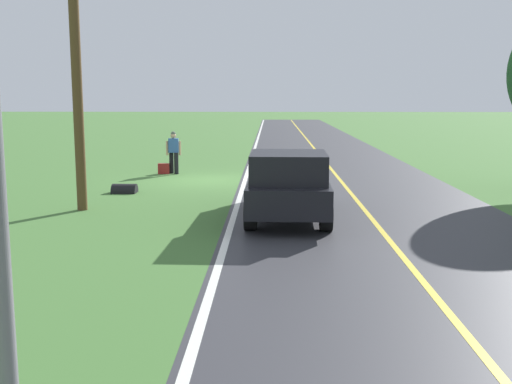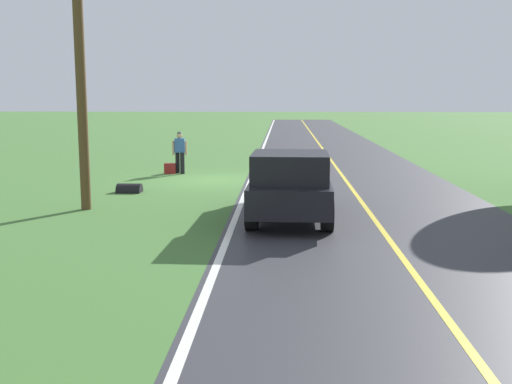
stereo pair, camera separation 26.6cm
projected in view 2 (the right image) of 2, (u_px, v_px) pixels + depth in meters
ground_plane at (215, 180)px, 23.47m from camera, size 200.00×200.00×0.00m
road_surface at (346, 181)px, 23.25m from camera, size 7.65×120.00×0.00m
lane_edge_line at (250, 180)px, 23.41m from camera, size 0.16×117.60×0.00m
lane_centre_line at (346, 181)px, 23.25m from camera, size 0.14×117.60×0.00m
hitchhiker_walking at (180, 150)px, 25.36m from camera, size 0.62×0.51×1.75m
suitcase_carried at (170, 168)px, 25.39m from camera, size 0.47×0.23×0.43m
pickup_truck_passing at (291, 182)px, 15.95m from camera, size 2.21×5.45×1.82m
utility_pole_roadside at (79, 48)px, 16.77m from camera, size 0.28×0.28×8.98m
drainage_culvert at (130, 192)px, 20.51m from camera, size 0.80×0.60×0.60m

